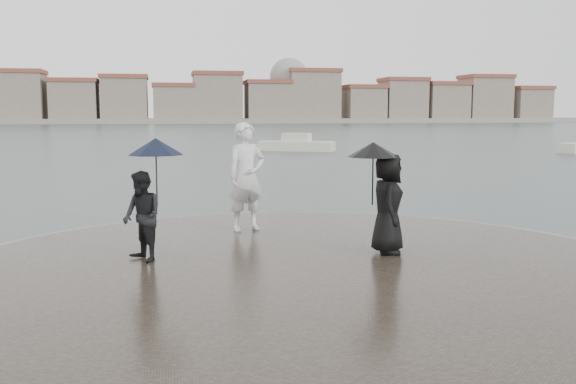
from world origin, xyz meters
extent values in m
cylinder|color=gray|center=(0.00, 3.50, 0.16)|extent=(12.50, 12.50, 0.32)
cylinder|color=#2D261E|center=(0.00, 3.50, 0.18)|extent=(11.90, 11.90, 0.36)
imported|color=white|center=(-0.43, 7.18, 1.49)|extent=(0.95, 0.76, 2.25)
imported|color=black|center=(-2.48, 4.71, 1.11)|extent=(0.86, 0.92, 1.50)
cylinder|color=black|center=(-2.23, 4.81, 1.71)|extent=(0.02, 0.02, 0.90)
cone|color=black|center=(-2.23, 4.81, 2.26)|extent=(0.94, 0.94, 0.28)
imported|color=black|center=(1.72, 4.52, 1.24)|extent=(0.77, 0.97, 1.75)
cylinder|color=black|center=(1.47, 4.62, 1.66)|extent=(0.02, 0.02, 0.90)
cone|color=black|center=(1.47, 4.62, 2.18)|extent=(0.90, 0.90, 0.26)
cube|color=gray|center=(0.00, 163.00, 0.60)|extent=(260.00, 20.00, 1.20)
cube|color=gray|center=(-37.00, 160.00, 6.00)|extent=(12.00, 10.00, 12.00)
cube|color=brown|center=(-37.00, 160.00, 12.50)|extent=(12.60, 10.60, 1.00)
cube|color=gray|center=(-24.00, 160.00, 5.00)|extent=(11.00, 10.00, 10.00)
cube|color=brown|center=(-24.00, 160.00, 10.50)|extent=(11.60, 10.60, 1.00)
cube|color=gray|center=(-12.00, 160.00, 5.50)|extent=(11.00, 10.00, 11.00)
cube|color=brown|center=(-12.00, 160.00, 11.50)|extent=(11.60, 10.60, 1.00)
cube|color=gray|center=(0.00, 160.00, 4.50)|extent=(10.00, 10.00, 9.00)
cube|color=brown|center=(0.00, 160.00, 9.50)|extent=(10.60, 10.60, 1.00)
cube|color=gray|center=(11.00, 160.00, 6.00)|extent=(12.00, 10.00, 12.00)
cube|color=brown|center=(11.00, 160.00, 12.50)|extent=(12.60, 10.60, 1.00)
cube|color=gray|center=(24.00, 160.00, 5.00)|extent=(11.00, 10.00, 10.00)
cube|color=brown|center=(24.00, 160.00, 10.50)|extent=(11.60, 10.60, 1.00)
cube|color=gray|center=(36.00, 160.00, 6.50)|extent=(13.00, 10.00, 13.00)
cube|color=brown|center=(36.00, 160.00, 13.50)|extent=(13.60, 10.60, 1.00)
cube|color=gray|center=(50.00, 160.00, 4.50)|extent=(10.00, 10.00, 9.00)
cube|color=brown|center=(50.00, 160.00, 9.50)|extent=(10.60, 10.60, 1.00)
cube|color=gray|center=(61.00, 160.00, 5.50)|extent=(11.00, 10.00, 11.00)
cube|color=brown|center=(61.00, 160.00, 11.50)|extent=(11.60, 10.60, 1.00)
cube|color=gray|center=(73.00, 160.00, 5.00)|extent=(11.00, 10.00, 10.00)
cube|color=brown|center=(73.00, 160.00, 10.50)|extent=(11.60, 10.60, 1.00)
cube|color=gray|center=(85.00, 160.00, 6.00)|extent=(12.00, 10.00, 12.00)
cube|color=brown|center=(85.00, 160.00, 12.50)|extent=(12.60, 10.60, 1.00)
cube|color=gray|center=(98.00, 160.00, 4.50)|extent=(10.00, 10.00, 9.00)
cube|color=brown|center=(98.00, 160.00, 9.50)|extent=(10.60, 10.60, 1.00)
sphere|color=gray|center=(30.00, 162.00, 12.00)|extent=(10.00, 10.00, 10.00)
cube|color=beige|center=(7.32, 40.05, 0.25)|extent=(5.59, 4.06, 0.90)
cube|color=beige|center=(7.32, 40.05, 0.85)|extent=(2.33, 2.02, 0.90)
camera|label=1|loc=(-2.05, -6.02, 2.82)|focal=40.00mm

